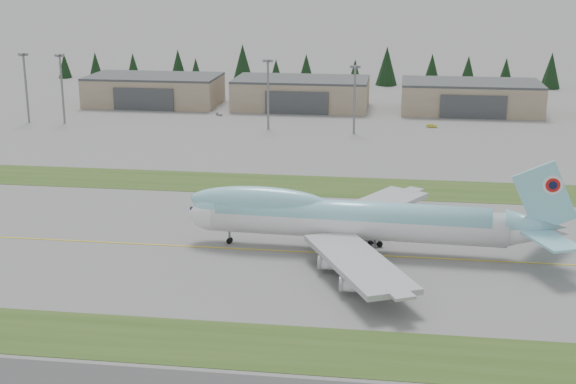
# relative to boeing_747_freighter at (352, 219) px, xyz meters

# --- Properties ---
(ground) EXTENTS (7000.00, 7000.00, 0.00)m
(ground) POSITION_rel_boeing_747_freighter_xyz_m (-12.67, -1.97, -6.11)
(ground) COLOR slate
(ground) RESTS_ON ground
(grass_strip_near) EXTENTS (400.00, 14.00, 0.08)m
(grass_strip_near) POSITION_rel_boeing_747_freighter_xyz_m (-12.67, -39.97, -6.11)
(grass_strip_near) COLOR #344E1C
(grass_strip_near) RESTS_ON ground
(grass_strip_far) EXTENTS (400.00, 18.00, 0.08)m
(grass_strip_far) POSITION_rel_boeing_747_freighter_xyz_m (-12.67, 43.03, -6.11)
(grass_strip_far) COLOR #344E1C
(grass_strip_far) RESTS_ON ground
(taxiway_line_main) EXTENTS (400.00, 0.40, 0.02)m
(taxiway_line_main) POSITION_rel_boeing_747_freighter_xyz_m (-12.67, -1.97, -6.11)
(taxiway_line_main) COLOR yellow
(taxiway_line_main) RESTS_ON ground
(boeing_747_freighter) EXTENTS (70.03, 60.71, 18.53)m
(boeing_747_freighter) POSITION_rel_boeing_747_freighter_xyz_m (0.00, 0.00, 0.00)
(boeing_747_freighter) COLOR white
(boeing_747_freighter) RESTS_ON ground
(hangar_left) EXTENTS (48.00, 26.60, 10.80)m
(hangar_left) POSITION_rel_boeing_747_freighter_xyz_m (-82.67, 147.93, -0.72)
(hangar_left) COLOR gray
(hangar_left) RESTS_ON ground
(hangar_center) EXTENTS (48.00, 26.60, 10.80)m
(hangar_center) POSITION_rel_boeing_747_freighter_xyz_m (-27.67, 147.93, -0.72)
(hangar_center) COLOR gray
(hangar_center) RESTS_ON ground
(hangar_right) EXTENTS (48.00, 26.60, 10.80)m
(hangar_right) POSITION_rel_boeing_747_freighter_xyz_m (32.33, 147.93, -0.72)
(hangar_right) COLOR gray
(hangar_right) RESTS_ON ground
(floodlight_masts) EXTENTS (202.02, 8.76, 22.69)m
(floodlight_masts) POSITION_rel_boeing_747_freighter_xyz_m (-34.07, 108.12, 9.38)
(floodlight_masts) COLOR slate
(floodlight_masts) RESTS_ON ground
(service_vehicle_a) EXTENTS (3.18, 3.83, 1.23)m
(service_vehicle_a) POSITION_rel_boeing_747_freighter_xyz_m (-53.99, 129.28, -6.11)
(service_vehicle_a) COLOR #BBBCBE
(service_vehicle_a) RESTS_ON ground
(service_vehicle_b) EXTENTS (3.64, 1.88, 1.14)m
(service_vehicle_b) POSITION_rel_boeing_747_freighter_xyz_m (18.21, 117.97, -6.11)
(service_vehicle_b) COLOR gold
(service_vehicle_b) RESTS_ON ground
(service_vehicle_c) EXTENTS (2.55, 4.07, 1.10)m
(service_vehicle_c) POSITION_rel_boeing_747_freighter_xyz_m (35.70, 136.32, -6.11)
(service_vehicle_c) COLOR #A1A0A5
(service_vehicle_c) RESTS_ON ground
(conifer_belt) EXTENTS (272.25, 14.23, 16.63)m
(conifer_belt) POSITION_rel_boeing_747_freighter_xyz_m (-5.10, 209.51, 0.81)
(conifer_belt) COLOR black
(conifer_belt) RESTS_ON ground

